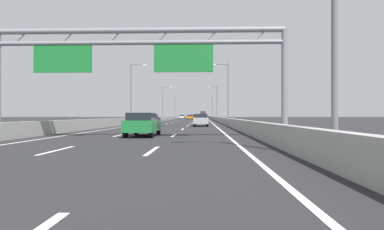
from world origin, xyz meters
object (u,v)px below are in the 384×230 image
streetlamp_right_far (216,101)px  yellow_car (203,117)px  streetlamp_right_mid (227,89)px  green_car (143,124)px  orange_car (190,117)px  streetlamp_right_distant (212,105)px  streetlamp_left_distant (176,105)px  white_car (182,117)px  streetlamp_left_far (164,101)px  silver_car (201,120)px  black_car (152,119)px  box_truck (203,114)px  sign_gantry (135,54)px  streetlamp_left_mid (132,89)px  red_car (193,117)px

streetlamp_right_far → yellow_car: (-3.78, -6.54, -4.66)m
streetlamp_right_mid → green_car: bearing=-104.0°
orange_car → streetlamp_right_distant: bearing=76.9°
streetlamp_left_distant → yellow_car: streetlamp_left_distant is taller
streetlamp_right_far → green_car: (-7.54, -70.43, -4.63)m
streetlamp_right_far → white_car: (-10.96, 19.37, -4.65)m
streetlamp_left_distant → streetlamp_right_mid: bearing=-79.5°
streetlamp_left_far → silver_car: size_ratio=2.10×
white_car → black_car: bearing=-90.3°
box_truck → sign_gantry: bearing=-91.9°
box_truck → streetlamp_left_mid: bearing=-97.3°
streetlamp_left_mid → silver_car: bearing=-47.9°
white_car → silver_car: bearing=-84.4°
streetlamp_left_far → box_truck: streetlamp_left_far is taller
orange_car → box_truck: bearing=84.4°
black_car → box_truck: box_truck is taller
streetlamp_left_far → red_car: bearing=72.2°
sign_gantry → streetlamp_right_far: streetlamp_right_far is taller
sign_gantry → red_car: sign_gantry is taller
orange_car → black_car: black_car is taller
streetlamp_left_far → streetlamp_left_mid: bearing=-90.0°
streetlamp_left_distant → streetlamp_right_distant: bearing=0.0°
yellow_car → white_car: bearing=105.5°
black_car → white_car: bearing=89.7°
streetlamp_left_mid → silver_car: size_ratio=2.10×
streetlamp_right_mid → streetlamp_right_far: (0.00, 40.20, 0.00)m
red_car → black_car: (-3.92, -67.43, -0.02)m
streetlamp_left_mid → white_car: bearing=86.2°
streetlamp_left_distant → streetlamp_right_far: bearing=-69.6°
streetlamp_right_far → yellow_car: 8.87m
streetlamp_right_mid → yellow_car: (-3.78, 33.66, -4.66)m
sign_gantry → silver_car: (3.69, 19.74, -4.08)m
silver_car → orange_car: silver_car is taller
streetlamp_left_mid → silver_car: 16.96m
red_car → orange_car: red_car is taller
streetlamp_left_mid → streetlamp_right_distant: bearing=79.5°
streetlamp_left_mid → orange_car: (7.24, 47.28, -4.67)m
sign_gantry → box_truck: sign_gantry is taller
orange_car → black_car: 50.88m
streetlamp_left_distant → streetlamp_left_mid: bearing=-90.0°
streetlamp_left_mid → streetlamp_left_far: 40.20m
sign_gantry → box_truck: bearing=88.1°
streetlamp_left_far → streetlamp_right_distant: bearing=69.6°
silver_car → orange_car: size_ratio=1.04×
box_truck → yellow_car: bearing=-90.2°
black_car → streetlamp_left_mid: bearing=136.7°
white_car → green_car: bearing=-87.8°
yellow_car → silver_car: size_ratio=1.04×
yellow_car → orange_car: size_ratio=1.08×
sign_gantry → streetlamp_right_far: size_ratio=1.79×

